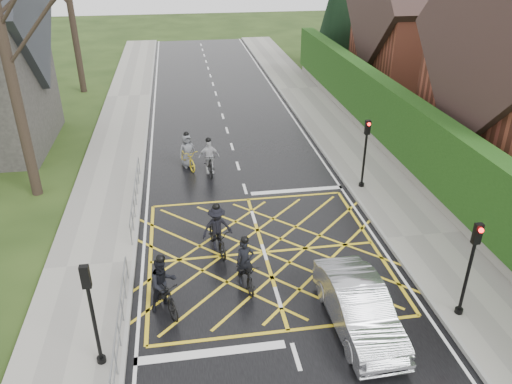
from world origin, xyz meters
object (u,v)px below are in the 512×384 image
object	(u,v)px
cyclist_rear	(245,269)
cyclist_front	(209,160)
cyclist_mid	(217,233)
car	(359,307)
cyclist_lead	(188,155)
cyclist_back	(163,289)

from	to	relation	value
cyclist_rear	cyclist_front	world-z (taller)	cyclist_front
cyclist_rear	cyclist_front	size ratio (longest dim) A/B	1.04
cyclist_mid	car	bearing A→B (deg)	-63.75
cyclist_front	cyclist_lead	distance (m)	1.30
cyclist_rear	cyclist_lead	distance (m)	9.54
cyclist_back	cyclist_front	size ratio (longest dim) A/B	1.09
cyclist_back	cyclist_mid	xyz separation A→B (m)	(1.86, 2.93, -0.05)
cyclist_mid	cyclist_rear	bearing A→B (deg)	-83.54
cyclist_rear	cyclist_back	xyz separation A→B (m)	(-2.57, -0.80, 0.15)
cyclist_front	car	distance (m)	11.55
cyclist_back	cyclist_rear	bearing A→B (deg)	-7.14
cyclist_back	cyclist_mid	world-z (taller)	cyclist_back
cyclist_rear	car	world-z (taller)	cyclist_rear
cyclist_rear	cyclist_mid	distance (m)	2.25
cyclist_front	cyclist_lead	size ratio (longest dim) A/B	0.92
cyclist_rear	cyclist_back	size ratio (longest dim) A/B	0.96
cyclist_front	car	bearing A→B (deg)	-76.44
cyclist_rear	cyclist_back	distance (m)	2.70
car	cyclist_back	bearing A→B (deg)	161.46
cyclist_mid	cyclist_back	bearing A→B (deg)	-134.30
cyclist_back	cyclist_front	bearing A→B (deg)	53.13
cyclist_lead	cyclist_back	bearing A→B (deg)	-114.45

